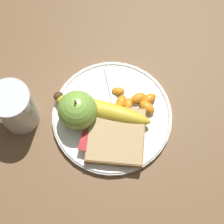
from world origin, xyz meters
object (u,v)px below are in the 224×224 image
(plate, at_px, (112,116))
(fork, at_px, (116,111))
(juice_glass, at_px, (16,108))
(banana, at_px, (102,107))
(jam_packet, at_px, (89,143))
(bread_slice, at_px, (116,136))
(apple, at_px, (77,110))

(plate, height_order, fork, fork)
(plate, bearing_deg, juice_glass, -76.15)
(fork, bearing_deg, banana, -103.36)
(plate, bearing_deg, jam_packet, -22.56)
(juice_glass, height_order, banana, juice_glass)
(bread_slice, relative_size, jam_packet, 3.34)
(plate, distance_m, jam_packet, 0.08)
(apple, height_order, jam_packet, apple)
(apple, distance_m, bread_slice, 0.09)
(juice_glass, distance_m, apple, 0.12)
(banana, bearing_deg, apple, -59.19)
(juice_glass, bearing_deg, plate, 103.85)
(juice_glass, distance_m, fork, 0.19)
(juice_glass, relative_size, apple, 1.24)
(plate, xyz_separation_m, juice_glass, (0.04, -0.18, 0.04))
(apple, relative_size, jam_packet, 2.20)
(apple, xyz_separation_m, bread_slice, (0.02, 0.08, -0.03))
(juice_glass, bearing_deg, banana, 107.46)
(juice_glass, height_order, jam_packet, juice_glass)
(plate, height_order, apple, apple)
(plate, height_order, bread_slice, bread_slice)
(plate, relative_size, fork, 1.51)
(jam_packet, bearing_deg, fork, 156.51)
(bread_slice, xyz_separation_m, jam_packet, (0.03, -0.05, -0.00))
(plate, distance_m, bread_slice, 0.05)
(jam_packet, bearing_deg, apple, -145.63)
(bread_slice, xyz_separation_m, fork, (-0.05, -0.01, -0.01))
(bread_slice, height_order, jam_packet, same)
(banana, xyz_separation_m, bread_slice, (0.05, 0.04, -0.01))
(banana, bearing_deg, bread_slice, 40.94)
(plate, relative_size, bread_slice, 1.85)
(plate, height_order, juice_glass, juice_glass)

